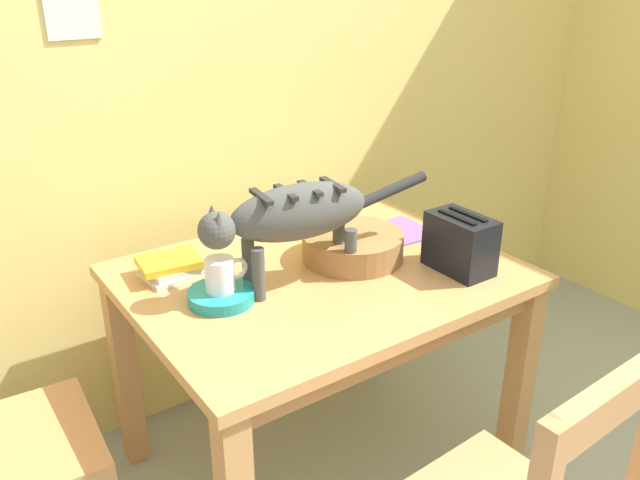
{
  "coord_description": "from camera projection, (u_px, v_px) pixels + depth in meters",
  "views": [
    {
      "loc": [
        -0.93,
        -0.16,
        1.59
      ],
      "look_at": [
        0.06,
        1.26,
        0.83
      ],
      "focal_mm": 36.3,
      "sensor_mm": 36.0,
      "label": 1
    }
  ],
  "objects": [
    {
      "name": "book_stack",
      "position": [
        173.0,
        266.0,
        1.9
      ],
      "size": [
        0.21,
        0.16,
        0.05
      ],
      "color": "silver",
      "rests_on": "dining_table"
    },
    {
      "name": "toaster",
      "position": [
        460.0,
        243.0,
        1.91
      ],
      "size": [
        0.12,
        0.2,
        0.18
      ],
      "color": "black",
      "rests_on": "dining_table"
    },
    {
      "name": "cat",
      "position": [
        294.0,
        216.0,
        1.77
      ],
      "size": [
        0.7,
        0.18,
        0.3
      ],
      "rotation": [
        0.0,
        0.0,
        1.44
      ],
      "color": "#484946",
      "rests_on": "dining_table"
    },
    {
      "name": "wall_rear",
      "position": [
        201.0,
        68.0,
        2.15
      ],
      "size": [
        4.47,
        0.11,
        2.5
      ],
      "color": "#E9D071",
      "rests_on": "ground_plane"
    },
    {
      "name": "magazine",
      "position": [
        391.0,
        233.0,
        2.19
      ],
      "size": [
        0.27,
        0.22,
        0.01
      ],
      "primitive_type": "cube",
      "rotation": [
        0.0,
        0.0,
        -0.06
      ],
      "color": "#8D56A5",
      "rests_on": "dining_table"
    },
    {
      "name": "saucer_bowl",
      "position": [
        221.0,
        296.0,
        1.75
      ],
      "size": [
        0.18,
        0.18,
        0.03
      ],
      "primitive_type": "cylinder",
      "color": "teal",
      "rests_on": "dining_table"
    },
    {
      "name": "wicker_basket",
      "position": [
        353.0,
        245.0,
        2.0
      ],
      "size": [
        0.31,
        0.31,
        0.08
      ],
      "color": "olive",
      "rests_on": "dining_table"
    },
    {
      "name": "coffee_mug",
      "position": [
        221.0,
        275.0,
        1.73
      ],
      "size": [
        0.12,
        0.08,
        0.09
      ],
      "color": "white",
      "rests_on": "saucer_bowl"
    },
    {
      "name": "dining_table",
      "position": [
        320.0,
        298.0,
        1.97
      ],
      "size": [
        1.11,
        0.87,
        0.73
      ],
      "color": "tan",
      "rests_on": "ground_plane"
    }
  ]
}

